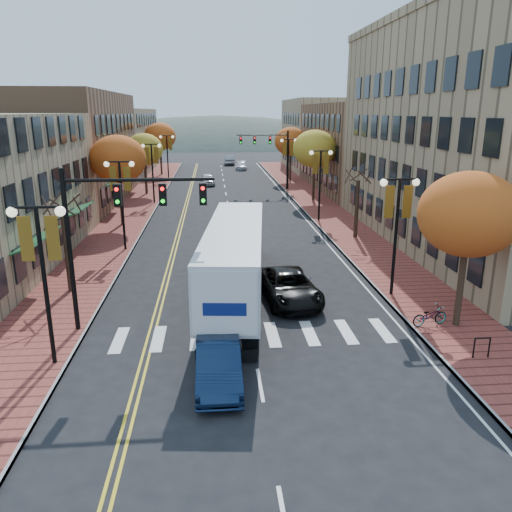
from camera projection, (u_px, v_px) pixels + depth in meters
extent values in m
plane|color=black|center=(255.00, 358.00, 19.23)|extent=(200.00, 200.00, 0.00)
cube|color=brown|center=(138.00, 206.00, 49.55)|extent=(4.00, 85.00, 0.15)
cube|color=brown|center=(316.00, 203.00, 51.04)|extent=(4.00, 85.00, 0.15)
cube|color=brown|center=(59.00, 148.00, 50.72)|extent=(12.00, 24.00, 11.00)
cube|color=#9E8966|center=(108.00, 142.00, 74.85)|extent=(12.00, 26.00, 9.50)
cube|color=#997F5B|center=(505.00, 136.00, 33.97)|extent=(15.00, 28.00, 15.00)
cube|color=brown|center=(380.00, 147.00, 59.54)|extent=(15.00, 24.00, 10.00)
cube|color=#9E8966|center=(336.00, 135.00, 80.45)|extent=(15.00, 20.00, 11.00)
cylinder|color=#382619|center=(67.00, 251.00, 25.51)|extent=(0.28, 0.28, 4.20)
cylinder|color=#382619|center=(121.00, 195.00, 40.72)|extent=(0.28, 0.28, 4.90)
ellipsoid|color=#D75519|center=(118.00, 159.00, 39.92)|extent=(4.48, 4.48, 3.81)
cylinder|color=#382619|center=(146.00, 173.00, 56.07)|extent=(0.28, 0.28, 4.55)
ellipsoid|color=gold|center=(144.00, 149.00, 55.33)|extent=(4.16, 4.16, 3.54)
cylinder|color=#382619|center=(161.00, 157.00, 73.22)|extent=(0.28, 0.28, 5.04)
ellipsoid|color=#D75519|center=(160.00, 137.00, 72.40)|extent=(4.61, 4.61, 3.92)
cylinder|color=#382619|center=(462.00, 275.00, 21.21)|extent=(0.28, 0.28, 4.55)
ellipsoid|color=#D75519|center=(469.00, 214.00, 20.47)|extent=(4.16, 4.16, 3.54)
cylinder|color=#382619|center=(357.00, 209.00, 36.56)|extent=(0.28, 0.28, 4.20)
cylinder|color=#382619|center=(314.00, 177.00, 51.77)|extent=(0.28, 0.28, 4.90)
ellipsoid|color=gold|center=(315.00, 149.00, 50.97)|extent=(4.48, 4.48, 3.81)
cylinder|color=#382619|center=(290.00, 162.00, 67.10)|extent=(0.28, 0.28, 4.76)
ellipsoid|color=#D75519|center=(291.00, 141.00, 66.32)|extent=(4.35, 4.35, 3.70)
cylinder|color=black|center=(46.00, 290.00, 17.77)|extent=(0.16, 0.16, 6.00)
cylinder|color=black|center=(35.00, 207.00, 16.93)|extent=(1.60, 0.10, 0.10)
sphere|color=#FFF2CC|center=(12.00, 212.00, 16.91)|extent=(0.36, 0.36, 0.36)
sphere|color=#FFF2CC|center=(60.00, 211.00, 17.04)|extent=(0.36, 0.36, 0.36)
cube|color=orange|center=(26.00, 239.00, 17.20)|extent=(0.45, 0.03, 1.60)
cube|color=orange|center=(53.00, 238.00, 17.27)|extent=(0.45, 0.03, 1.60)
cylinder|color=black|center=(122.00, 207.00, 33.07)|extent=(0.16, 0.16, 6.00)
cylinder|color=black|center=(119.00, 162.00, 32.24)|extent=(1.60, 0.10, 0.10)
sphere|color=#FFF2CC|center=(106.00, 164.00, 32.21)|extent=(0.36, 0.36, 0.36)
sphere|color=#FFF2CC|center=(132.00, 164.00, 32.35)|extent=(0.36, 0.36, 0.36)
cube|color=orange|center=(113.00, 179.00, 32.51)|extent=(0.45, 0.03, 1.60)
cube|color=orange|center=(127.00, 179.00, 32.58)|extent=(0.45, 0.03, 1.60)
cylinder|color=black|center=(153.00, 175.00, 50.30)|extent=(0.16, 0.16, 6.00)
cylinder|color=black|center=(151.00, 144.00, 49.46)|extent=(1.60, 0.10, 0.10)
sphere|color=#FFF2CC|center=(143.00, 146.00, 49.43)|extent=(0.36, 0.36, 0.36)
sphere|color=#FFF2CC|center=(159.00, 146.00, 49.57)|extent=(0.36, 0.36, 0.36)
cube|color=orange|center=(147.00, 155.00, 49.73)|extent=(0.45, 0.03, 1.60)
cube|color=orange|center=(156.00, 155.00, 49.80)|extent=(0.45, 0.03, 1.60)
cylinder|color=black|center=(168.00, 158.00, 67.52)|extent=(0.16, 0.16, 6.00)
cylinder|color=black|center=(167.00, 136.00, 66.68)|extent=(1.60, 0.10, 0.10)
sphere|color=#FFF2CC|center=(161.00, 137.00, 66.65)|extent=(0.36, 0.36, 0.36)
sphere|color=#FFF2CC|center=(173.00, 137.00, 66.79)|extent=(0.36, 0.36, 0.36)
cube|color=orange|center=(164.00, 144.00, 66.95)|extent=(0.45, 0.03, 1.60)
cube|color=orange|center=(170.00, 144.00, 67.02)|extent=(0.45, 0.03, 1.60)
cylinder|color=black|center=(395.00, 240.00, 24.75)|extent=(0.16, 0.16, 6.00)
cylinder|color=black|center=(400.00, 179.00, 23.91)|extent=(1.60, 0.10, 0.10)
sphere|color=#FFF2CC|center=(384.00, 183.00, 23.89)|extent=(0.36, 0.36, 0.36)
sphere|color=#FFF2CC|center=(416.00, 182.00, 24.02)|extent=(0.36, 0.36, 0.36)
cube|color=orange|center=(389.00, 202.00, 24.18)|extent=(0.45, 0.03, 1.60)
cube|color=orange|center=(407.00, 202.00, 24.26)|extent=(0.45, 0.03, 1.60)
cylinder|color=black|center=(320.00, 187.00, 41.97)|extent=(0.16, 0.16, 6.00)
cylinder|color=black|center=(321.00, 151.00, 41.13)|extent=(1.60, 0.10, 0.10)
sphere|color=#FFF2CC|center=(311.00, 153.00, 41.11)|extent=(0.36, 0.36, 0.36)
sphere|color=#FFF2CC|center=(331.00, 153.00, 41.24)|extent=(0.36, 0.36, 0.36)
cube|color=orange|center=(315.00, 164.00, 41.40)|extent=(0.45, 0.03, 1.60)
cube|color=orange|center=(326.00, 164.00, 41.48)|extent=(0.45, 0.03, 1.60)
cylinder|color=black|center=(288.00, 165.00, 59.19)|extent=(0.16, 0.16, 6.00)
cylinder|color=black|center=(289.00, 139.00, 58.35)|extent=(1.60, 0.10, 0.10)
sphere|color=#FFF2CC|center=(282.00, 141.00, 58.33)|extent=(0.36, 0.36, 0.36)
sphere|color=#FFF2CC|center=(295.00, 140.00, 58.46)|extent=(0.36, 0.36, 0.36)
cube|color=orange|center=(285.00, 149.00, 58.62)|extent=(0.45, 0.03, 1.60)
cube|color=orange|center=(292.00, 149.00, 58.70)|extent=(0.45, 0.03, 1.60)
cylinder|color=black|center=(70.00, 254.00, 20.51)|extent=(0.20, 0.20, 7.00)
cylinder|color=black|center=(139.00, 180.00, 19.92)|extent=(6.00, 0.14, 0.14)
cube|color=black|center=(118.00, 195.00, 20.01)|extent=(0.30, 0.25, 0.90)
sphere|color=#FF0C0C|center=(116.00, 189.00, 19.81)|extent=(0.16, 0.16, 0.16)
cube|color=black|center=(163.00, 194.00, 20.16)|extent=(0.30, 0.25, 0.90)
sphere|color=#FF0C0C|center=(162.00, 189.00, 19.96)|extent=(0.16, 0.16, 0.16)
cube|color=black|center=(203.00, 194.00, 20.29)|extent=(0.30, 0.25, 0.90)
sphere|color=#FF0C0C|center=(203.00, 188.00, 20.09)|extent=(0.16, 0.16, 0.16)
cylinder|color=black|center=(287.00, 161.00, 59.04)|extent=(0.20, 0.20, 7.00)
cylinder|color=black|center=(262.00, 135.00, 57.96)|extent=(6.00, 0.14, 0.14)
cube|color=black|center=(270.00, 140.00, 58.20)|extent=(0.30, 0.25, 0.90)
sphere|color=#FF0C0C|center=(270.00, 138.00, 57.99)|extent=(0.16, 0.16, 0.16)
cube|color=black|center=(255.00, 140.00, 58.05)|extent=(0.30, 0.25, 0.90)
sphere|color=#FF0C0C|center=(255.00, 138.00, 57.85)|extent=(0.16, 0.16, 0.16)
cube|color=black|center=(241.00, 140.00, 57.92)|extent=(0.30, 0.25, 0.90)
sphere|color=#FF0C0C|center=(241.00, 138.00, 57.71)|extent=(0.16, 0.16, 0.16)
cube|color=black|center=(235.00, 288.00, 24.36)|extent=(2.28, 12.79, 0.34)
cube|color=silver|center=(235.00, 254.00, 23.88)|extent=(3.84, 12.95, 2.75)
cube|color=black|center=(242.00, 234.00, 31.68)|extent=(2.74, 3.18, 2.45)
cylinder|color=black|center=(202.00, 340.00, 19.57)|extent=(0.44, 1.01, 0.98)
cylinder|color=black|center=(254.00, 341.00, 19.54)|extent=(0.44, 1.01, 0.98)
cylinder|color=black|center=(205.00, 328.00, 20.70)|extent=(0.44, 1.01, 0.98)
cylinder|color=black|center=(255.00, 328.00, 20.67)|extent=(0.44, 1.01, 0.98)
cylinder|color=black|center=(225.00, 256.00, 30.88)|extent=(0.44, 1.01, 0.98)
cylinder|color=black|center=(258.00, 257.00, 30.84)|extent=(0.44, 1.01, 0.98)
cylinder|color=black|center=(227.00, 247.00, 32.95)|extent=(0.44, 1.01, 0.98)
cylinder|color=black|center=(258.00, 247.00, 32.92)|extent=(0.44, 1.01, 0.98)
imported|color=#0D1B35|center=(219.00, 364.00, 17.29)|extent=(1.56, 4.39, 1.44)
imported|color=black|center=(289.00, 287.00, 24.81)|extent=(3.04, 5.63, 1.50)
imported|color=silver|center=(208.00, 180.00, 64.06)|extent=(2.07, 4.29, 1.41)
imported|color=#BAB9C1|center=(241.00, 166.00, 80.98)|extent=(1.95, 4.38, 1.25)
imported|color=#929198|center=(229.00, 160.00, 88.73)|extent=(1.74, 4.84, 1.59)
imported|color=gray|center=(430.00, 316.00, 21.67)|extent=(1.77, 0.94, 0.88)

